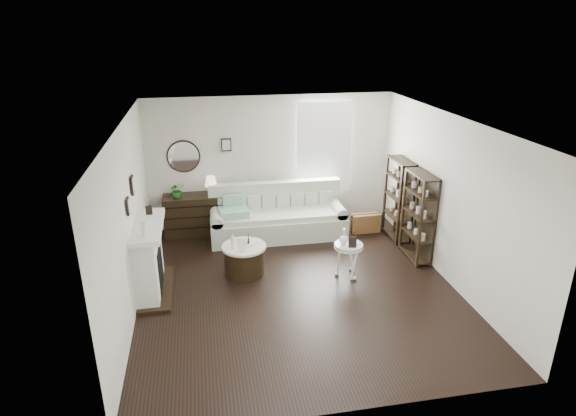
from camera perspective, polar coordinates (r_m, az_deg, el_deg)
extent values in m
plane|color=black|center=(7.96, 1.09, -9.28)|extent=(5.50, 5.50, 0.00)
plane|color=white|center=(6.99, 1.24, 10.16)|extent=(5.50, 5.50, 0.00)
plane|color=silver|center=(9.94, -2.03, 5.52)|extent=(5.00, 0.00, 5.00)
plane|color=silver|center=(4.99, 7.64, -11.63)|extent=(5.00, 0.00, 5.00)
plane|color=silver|center=(7.32, -18.40, -1.49)|extent=(0.00, 5.50, 5.50)
plane|color=silver|center=(8.22, 18.51, 0.97)|extent=(0.00, 5.50, 5.50)
cube|color=white|center=(10.07, 4.22, 7.15)|extent=(1.00, 0.02, 1.80)
cube|color=white|center=(10.01, 4.30, 7.07)|extent=(1.15, 0.02, 1.90)
cylinder|color=silver|center=(9.76, -12.28, 5.97)|extent=(0.60, 0.03, 0.60)
cube|color=black|center=(9.72, -7.33, 7.44)|extent=(0.20, 0.03, 0.26)
cube|color=white|center=(7.89, -16.25, -5.95)|extent=(0.34, 1.20, 1.10)
cube|color=black|center=(7.96, -15.92, -6.90)|extent=(0.30, 0.65, 0.70)
cube|color=white|center=(7.65, -16.31, -2.12)|extent=(0.44, 1.35, 0.08)
cube|color=black|center=(8.13, -15.30, -9.21)|extent=(0.50, 1.40, 0.05)
cylinder|color=beige|center=(7.18, -16.73, -2.42)|extent=(0.08, 0.08, 0.22)
cube|color=black|center=(7.98, -16.15, -0.27)|extent=(0.10, 0.03, 0.14)
cube|color=black|center=(7.18, -18.43, 0.21)|extent=(0.03, 0.18, 0.24)
cube|color=black|center=(7.76, -17.96, 2.60)|extent=(0.03, 0.22, 0.28)
cube|color=black|center=(9.63, 12.96, 1.00)|extent=(0.30, 0.80, 1.60)
cylinder|color=#C6AD88|center=(9.51, 13.29, -1.10)|extent=(0.08, 0.08, 0.11)
cylinder|color=#C6AD88|center=(9.72, 12.72, -0.55)|extent=(0.08, 0.08, 0.11)
cylinder|color=#C6AD88|center=(9.93, 12.17, -0.02)|extent=(0.08, 0.08, 0.11)
cylinder|color=#C6AD88|center=(9.37, 13.49, 1.16)|extent=(0.08, 0.08, 0.11)
cylinder|color=#C6AD88|center=(9.58, 12.91, 1.67)|extent=(0.08, 0.08, 0.11)
cylinder|color=#C6AD88|center=(9.80, 12.35, 2.16)|extent=(0.08, 0.08, 0.11)
cylinder|color=#C6AD88|center=(9.24, 13.70, 3.49)|extent=(0.08, 0.08, 0.11)
cylinder|color=#C6AD88|center=(9.46, 13.10, 3.95)|extent=(0.08, 0.08, 0.11)
cylinder|color=#C6AD88|center=(9.68, 12.53, 4.39)|extent=(0.08, 0.08, 0.11)
cube|color=black|center=(8.87, 15.18, -0.98)|extent=(0.30, 0.80, 1.60)
cylinder|color=#C6AD88|center=(8.76, 15.57, -3.30)|extent=(0.08, 0.08, 0.11)
cylinder|color=#C6AD88|center=(8.97, 14.90, -2.65)|extent=(0.08, 0.08, 0.11)
cylinder|color=#C6AD88|center=(9.17, 14.26, -2.03)|extent=(0.08, 0.08, 0.11)
cylinder|color=#C6AD88|center=(8.61, 15.83, -0.87)|extent=(0.08, 0.08, 0.11)
cylinder|color=#C6AD88|center=(8.82, 15.14, -0.27)|extent=(0.08, 0.08, 0.11)
cylinder|color=#C6AD88|center=(9.03, 14.48, 0.30)|extent=(0.08, 0.08, 0.11)
cylinder|color=#C6AD88|center=(8.47, 16.10, 1.64)|extent=(0.08, 0.08, 0.11)
cylinder|color=#C6AD88|center=(8.68, 15.39, 2.19)|extent=(0.08, 0.08, 0.11)
cylinder|color=#C6AD88|center=(8.89, 14.72, 2.71)|extent=(0.08, 0.08, 0.11)
cube|color=#B6BFAB|center=(9.62, -1.20, -2.19)|extent=(2.67, 0.92, 0.43)
cube|color=#B6BFAB|center=(9.49, -1.18, -0.79)|extent=(2.31, 0.74, 0.10)
cube|color=#B6BFAB|center=(9.80, -1.56, 0.83)|extent=(2.67, 0.21, 0.82)
cube|color=#B6BFAB|center=(9.50, -8.43, -2.42)|extent=(0.23, 0.87, 0.53)
cube|color=#B6BFAB|center=(9.85, 5.77, -1.40)|extent=(0.23, 0.87, 0.53)
cube|color=#227F58|center=(9.34, -6.46, -0.51)|extent=(0.58, 0.49, 0.14)
cube|color=brown|center=(9.95, 9.16, -1.78)|extent=(0.59, 0.22, 0.39)
cube|color=black|center=(9.88, -10.97, -0.75)|extent=(1.22, 0.51, 0.81)
cube|color=black|center=(9.71, -10.89, -2.33)|extent=(1.17, 0.01, 0.02)
cube|color=black|center=(9.62, -10.98, -1.11)|extent=(1.17, 0.01, 0.02)
cube|color=black|center=(9.54, -11.07, 0.13)|extent=(1.17, 0.01, 0.01)
imported|color=#1A5E1C|center=(9.65, -13.00, 2.09)|extent=(0.34, 0.32, 0.30)
cylinder|color=black|center=(8.27, -5.18, -6.22)|extent=(0.69, 0.69, 0.48)
cylinder|color=beige|center=(8.16, -5.24, -4.59)|extent=(0.75, 0.75, 0.04)
cylinder|color=silver|center=(8.09, 7.20, -4.36)|extent=(0.48, 0.48, 0.03)
cylinder|color=white|center=(8.10, 7.19, -4.63)|extent=(0.49, 0.49, 0.02)
cylinder|color=white|center=(8.22, 7.11, -6.22)|extent=(0.04, 0.04, 0.55)
cylinder|color=silver|center=(8.00, -6.55, -3.95)|extent=(0.06, 0.06, 0.27)
cube|color=silver|center=(7.93, -5.51, -4.37)|extent=(0.16, 0.07, 0.21)
cube|color=black|center=(7.94, 7.65, -4.05)|extent=(0.14, 0.07, 0.18)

